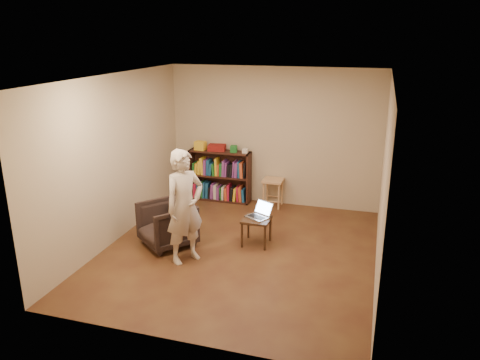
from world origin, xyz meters
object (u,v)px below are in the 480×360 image
(bookshelf, at_px, (220,179))
(laptop, at_px, (260,213))
(stool, at_px, (273,185))
(person, at_px, (185,207))
(side_table, at_px, (256,223))
(armchair, at_px, (167,224))

(bookshelf, bearing_deg, laptop, -53.79)
(laptop, bearing_deg, stool, 123.27)
(bookshelf, relative_size, person, 0.72)
(side_table, bearing_deg, stool, 94.20)
(stool, relative_size, laptop, 1.20)
(armchair, distance_m, laptop, 1.45)
(stool, height_order, person, person)
(bookshelf, height_order, armchair, bookshelf)
(bookshelf, relative_size, laptop, 2.67)
(stool, height_order, side_table, stool)
(stool, height_order, laptop, laptop)
(armchair, height_order, laptop, armchair)
(stool, bearing_deg, armchair, -119.51)
(person, bearing_deg, bookshelf, 41.53)
(armchair, bearing_deg, stool, 99.69)
(armchair, height_order, person, person)
(armchair, bearing_deg, person, 0.39)
(bookshelf, distance_m, side_table, 2.12)
(person, bearing_deg, stool, 17.73)
(bookshelf, bearing_deg, stool, -3.42)
(armchair, xyz_separation_m, person, (0.48, -0.39, 0.49))
(laptop, height_order, person, person)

